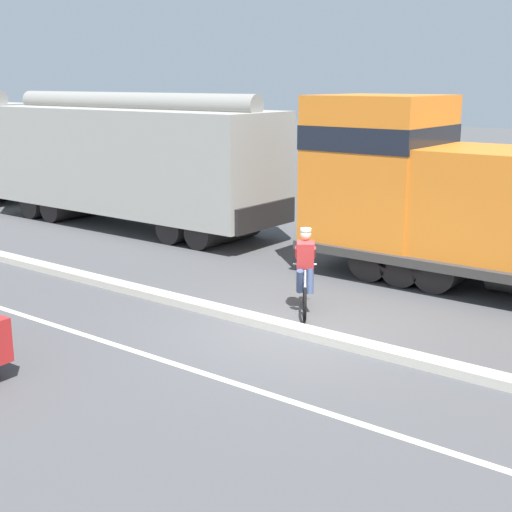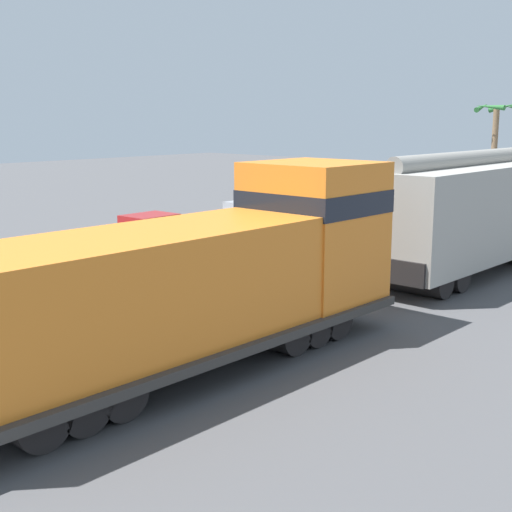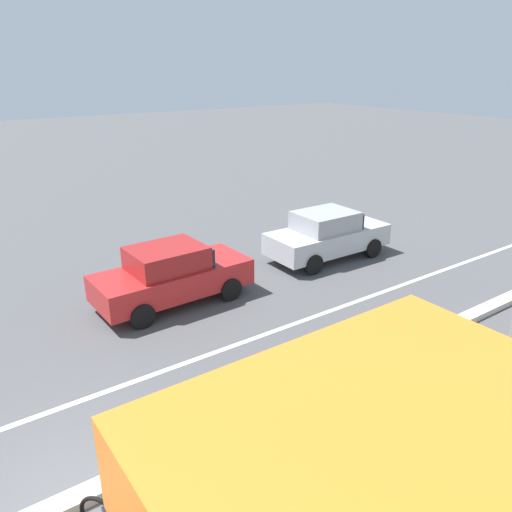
# 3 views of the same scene
# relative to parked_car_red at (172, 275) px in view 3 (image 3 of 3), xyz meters

# --- Properties ---
(ground_plane) EXTENTS (120.00, 120.00, 0.00)m
(ground_plane) POSITION_rel_parked_car_red_xyz_m (5.27, -4.22, -0.82)
(ground_plane) COLOR #4C4C4F
(median_curb) EXTENTS (0.36, 36.00, 0.16)m
(median_curb) POSITION_rel_parked_car_red_xyz_m (5.27, 1.78, -0.74)
(median_curb) COLOR beige
(median_curb) RESTS_ON ground
(lane_stripe) EXTENTS (0.14, 36.00, 0.01)m
(lane_stripe) POSITION_rel_parked_car_red_xyz_m (2.87, 1.78, -0.81)
(lane_stripe) COLOR silver
(lane_stripe) RESTS_ON ground
(parked_car_red) EXTENTS (1.92, 4.25, 1.62)m
(parked_car_red) POSITION_rel_parked_car_red_xyz_m (0.00, 0.00, 0.00)
(parked_car_red) COLOR red
(parked_car_red) RESTS_ON ground
(parked_car_silver) EXTENTS (1.88, 4.22, 1.62)m
(parked_car_silver) POSITION_rel_parked_car_red_xyz_m (-0.08, 5.71, 0.00)
(parked_car_silver) COLOR #B7BABF
(parked_car_silver) RESTS_ON ground
(cyclist) EXTENTS (1.45, 1.00, 1.71)m
(cyclist) POSITION_rel_parked_car_red_xyz_m (6.41, -3.78, 0.00)
(cyclist) COLOR black
(cyclist) RESTS_ON ground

